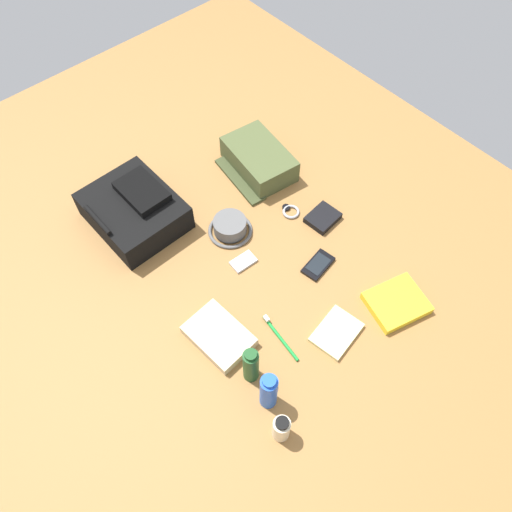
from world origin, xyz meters
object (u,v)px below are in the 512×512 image
Objects in this scene: backpack at (135,210)px; deodorant_spray at (269,391)px; notepad at (336,333)px; toiletry_pouch at (258,160)px; media_player at (243,262)px; wristwatch at (290,211)px; paperback_novel at (396,303)px; cell_phone at (318,265)px; toothbrush at (278,335)px; folded_towel at (219,336)px; bucket_hat at (230,227)px; lotion_bottle at (281,428)px; wallet at (323,218)px; shampoo_bottle at (251,365)px.

backpack is 1.91× the size of deodorant_spray.
toiletry_pouch is at bearing -32.05° from notepad.
media_player and wristwatch have the same top height.
paperback_novel is at bearing 175.25° from toiletry_pouch.
notepad is (-0.21, 0.13, 0.00)m from cell_phone.
paperback_novel reaches higher than toothbrush.
backpack is 0.66m from cell_phone.
bucket_hat is at bearing -44.81° from folded_towel.
bucket_hat is 0.14m from media_player.
lotion_bottle reaches higher than bucket_hat.
lotion_bottle is at bearing 97.75° from notepad.
cell_phone is (-0.46, 0.14, -0.04)m from toiletry_pouch.
bucket_hat is 0.43m from toothbrush.
backpack is 1.64× the size of folded_towel.
lotion_bottle reaches higher than toothbrush.
toothbrush is 0.18m from notepad.
lotion_bottle is at bearing 120.26° from wallet.
toiletry_pouch is 0.31m from bucket_hat.
lotion_bottle is at bearing 164.51° from shampoo_bottle.
paperback_novel is at bearing -163.11° from cell_phone.
deodorant_spray reaches higher than shampoo_bottle.
toothbrush is at bearing 132.00° from wristwatch.
notepad is at bearing -128.98° from toothbrush.
notepad is at bearing 153.18° from wristwatch.
folded_towel reaches higher than wristwatch.
bucket_hat is 1.35× the size of lotion_bottle.
toiletry_pouch is at bearing -59.91° from bucket_hat.
paperback_novel is at bearing -115.69° from toothbrush.
deodorant_spray is (-0.53, 0.30, 0.06)m from bucket_hat.
media_player is (0.31, -0.24, -0.07)m from shampoo_bottle.
toiletry_pouch reaches higher than toothbrush.
lotion_bottle is 1.63× the size of wristwatch.
toothbrush is 1.61× the size of wallet.
wristwatch is at bearing -54.36° from shampoo_bottle.
cell_phone is (0.32, -0.47, -0.05)m from lotion_bottle.
wristwatch is at bearing -45.63° from lotion_bottle.
shampoo_bottle is at bearing 107.95° from cell_phone.
toothbrush is (-0.40, 0.14, -0.02)m from bucket_hat.
toothbrush reaches higher than wristwatch.
wallet is 0.73× the size of notepad.
shampoo_bottle reaches higher than cell_phone.
backpack is 0.89m from lotion_bottle.
shampoo_bottle reaches higher than backpack.
media_player is at bearing 75.82° from wallet.
notepad is at bearing -104.94° from shampoo_bottle.
backpack is at bearing 52.10° from wristwatch.
bucket_hat is 1.04× the size of notepad.
wallet is at bearing -178.71° from toiletry_pouch.
wristwatch is (0.36, -0.50, -0.07)m from shampoo_bottle.
toothbrush is at bearing 109.74° from cell_phone.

